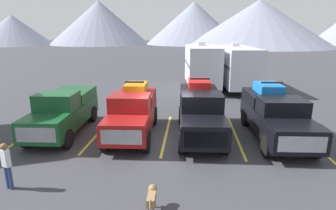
{
  "coord_description": "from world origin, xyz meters",
  "views": [
    {
      "loc": [
        1.11,
        -12.04,
        5.0
      ],
      "look_at": [
        0.0,
        1.9,
        1.2
      ],
      "focal_mm": 29.99,
      "sensor_mm": 36.0,
      "label": 1
    }
  ],
  "objects_px": {
    "pickup_truck_c": "(200,110)",
    "dog": "(152,196)",
    "pickup_truck_d": "(275,114)",
    "camper_trailer_a": "(202,65)",
    "pickup_truck_b": "(133,111)",
    "camper_trailer_b": "(237,66)",
    "pickup_truck_a": "(64,111)",
    "person_a": "(6,163)"
  },
  "relations": [
    {
      "from": "pickup_truck_b",
      "to": "camper_trailer_a",
      "type": "relative_size",
      "value": 0.72
    },
    {
      "from": "camper_trailer_a",
      "to": "dog",
      "type": "relative_size",
      "value": 8.38
    },
    {
      "from": "pickup_truck_c",
      "to": "camper_trailer_b",
      "type": "xyz_separation_m",
      "value": [
        3.36,
        10.98,
        0.8
      ]
    },
    {
      "from": "pickup_truck_b",
      "to": "pickup_truck_c",
      "type": "relative_size",
      "value": 0.91
    },
    {
      "from": "pickup_truck_b",
      "to": "dog",
      "type": "relative_size",
      "value": 6.04
    },
    {
      "from": "camper_trailer_b",
      "to": "camper_trailer_a",
      "type": "bearing_deg",
      "value": -172.38
    },
    {
      "from": "pickup_truck_c",
      "to": "person_a",
      "type": "bearing_deg",
      "value": -139.24
    },
    {
      "from": "pickup_truck_c",
      "to": "camper_trailer_b",
      "type": "distance_m",
      "value": 11.51
    },
    {
      "from": "pickup_truck_b",
      "to": "pickup_truck_d",
      "type": "xyz_separation_m",
      "value": [
        6.73,
        0.17,
        -0.0
      ]
    },
    {
      "from": "camper_trailer_b",
      "to": "dog",
      "type": "height_order",
      "value": "camper_trailer_b"
    },
    {
      "from": "pickup_truck_c",
      "to": "dog",
      "type": "relative_size",
      "value": 6.67
    },
    {
      "from": "pickup_truck_c",
      "to": "camper_trailer_a",
      "type": "relative_size",
      "value": 0.8
    },
    {
      "from": "pickup_truck_a",
      "to": "dog",
      "type": "height_order",
      "value": "pickup_truck_a"
    },
    {
      "from": "pickup_truck_d",
      "to": "camper_trailer_a",
      "type": "xyz_separation_m",
      "value": [
        -3.04,
        10.69,
        0.9
      ]
    },
    {
      "from": "pickup_truck_a",
      "to": "pickup_truck_c",
      "type": "relative_size",
      "value": 0.94
    },
    {
      "from": "pickup_truck_b",
      "to": "person_a",
      "type": "bearing_deg",
      "value": -120.49
    },
    {
      "from": "pickup_truck_d",
      "to": "camper_trailer_b",
      "type": "distance_m",
      "value": 11.12
    },
    {
      "from": "pickup_truck_c",
      "to": "person_a",
      "type": "xyz_separation_m",
      "value": [
        -6.26,
        -5.39,
        -0.32
      ]
    },
    {
      "from": "camper_trailer_b",
      "to": "dog",
      "type": "relative_size",
      "value": 9.68
    },
    {
      "from": "pickup_truck_b",
      "to": "dog",
      "type": "xyz_separation_m",
      "value": [
        1.71,
        -5.85,
        -0.73
      ]
    },
    {
      "from": "pickup_truck_d",
      "to": "pickup_truck_c",
      "type": "bearing_deg",
      "value": 178.37
    },
    {
      "from": "pickup_truck_b",
      "to": "pickup_truck_c",
      "type": "height_order",
      "value": "pickup_truck_c"
    },
    {
      "from": "pickup_truck_b",
      "to": "camper_trailer_b",
      "type": "xyz_separation_m",
      "value": [
        6.6,
        11.25,
        0.86
      ]
    },
    {
      "from": "pickup_truck_a",
      "to": "dog",
      "type": "bearing_deg",
      "value": -48.78
    },
    {
      "from": "dog",
      "to": "person_a",
      "type": "bearing_deg",
      "value": 171.27
    },
    {
      "from": "pickup_truck_a",
      "to": "pickup_truck_d",
      "type": "relative_size",
      "value": 0.94
    },
    {
      "from": "pickup_truck_b",
      "to": "pickup_truck_c",
      "type": "bearing_deg",
      "value": 4.73
    },
    {
      "from": "pickup_truck_a",
      "to": "pickup_truck_b",
      "type": "bearing_deg",
      "value": -1.33
    },
    {
      "from": "person_a",
      "to": "dog",
      "type": "xyz_separation_m",
      "value": [
        4.73,
        -0.73,
        -0.47
      ]
    },
    {
      "from": "pickup_truck_a",
      "to": "camper_trailer_a",
      "type": "relative_size",
      "value": 0.75
    },
    {
      "from": "pickup_truck_b",
      "to": "dog",
      "type": "height_order",
      "value": "pickup_truck_b"
    },
    {
      "from": "pickup_truck_a",
      "to": "person_a",
      "type": "xyz_separation_m",
      "value": [
        0.47,
        -5.21,
        -0.19
      ]
    },
    {
      "from": "pickup_truck_a",
      "to": "dog",
      "type": "distance_m",
      "value": 7.91
    },
    {
      "from": "pickup_truck_a",
      "to": "camper_trailer_a",
      "type": "xyz_separation_m",
      "value": [
        7.17,
        10.78,
        0.97
      ]
    },
    {
      "from": "camper_trailer_b",
      "to": "person_a",
      "type": "distance_m",
      "value": 19.02
    },
    {
      "from": "camper_trailer_a",
      "to": "pickup_truck_a",
      "type": "bearing_deg",
      "value": -123.62
    },
    {
      "from": "pickup_truck_b",
      "to": "camper_trailer_a",
      "type": "distance_m",
      "value": 11.5
    },
    {
      "from": "pickup_truck_d",
      "to": "camper_trailer_b",
      "type": "height_order",
      "value": "camper_trailer_b"
    },
    {
      "from": "pickup_truck_d",
      "to": "dog",
      "type": "bearing_deg",
      "value": -129.8
    },
    {
      "from": "camper_trailer_a",
      "to": "camper_trailer_b",
      "type": "distance_m",
      "value": 2.94
    },
    {
      "from": "pickup_truck_a",
      "to": "camper_trailer_b",
      "type": "height_order",
      "value": "camper_trailer_b"
    },
    {
      "from": "pickup_truck_d",
      "to": "camper_trailer_b",
      "type": "xyz_separation_m",
      "value": [
        -0.13,
        11.08,
        0.86
      ]
    }
  ]
}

